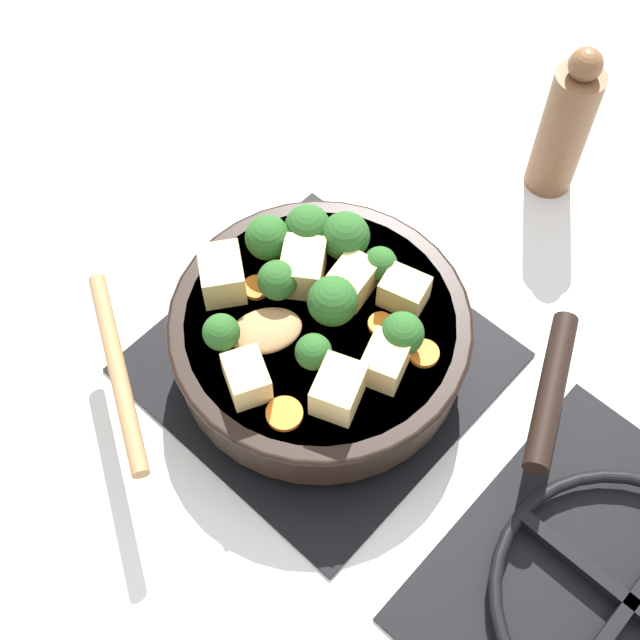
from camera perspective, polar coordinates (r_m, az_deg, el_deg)
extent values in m
plane|color=silver|center=(0.90, 0.00, -2.78)|extent=(2.40, 2.40, 0.00)
cube|color=black|center=(0.90, 0.00, -2.66)|extent=(0.31, 0.31, 0.01)
torus|color=black|center=(0.89, 0.00, -2.16)|extent=(0.24, 0.24, 0.01)
cube|color=black|center=(0.89, 0.00, -2.16)|extent=(0.01, 0.23, 0.01)
cube|color=black|center=(0.89, 0.00, -2.16)|extent=(0.23, 0.01, 0.01)
cube|color=black|center=(0.85, 18.91, -17.04)|extent=(0.31, 0.31, 0.01)
torus|color=black|center=(0.84, 19.23, -16.76)|extent=(0.24, 0.24, 0.01)
cube|color=black|center=(0.84, 19.23, -16.76)|extent=(0.01, 0.23, 0.01)
cube|color=black|center=(0.84, 19.23, -16.76)|extent=(0.23, 0.01, 0.01)
cylinder|color=black|center=(0.86, 0.00, -1.02)|extent=(0.28, 0.28, 0.06)
cylinder|color=#5B3316|center=(0.85, 0.00, -0.88)|extent=(0.26, 0.26, 0.05)
torus|color=black|center=(0.83, 0.00, -0.14)|extent=(0.29, 0.29, 0.01)
cylinder|color=black|center=(0.84, 14.59, -4.36)|extent=(0.15, 0.09, 0.02)
ellipsoid|color=#A87A4C|center=(0.82, -3.49, -0.69)|extent=(0.08, 0.08, 0.01)
cylinder|color=#A87A4C|center=(0.82, -12.83, -3.17)|extent=(0.12, 0.19, 0.02)
cube|color=#DBB770|center=(0.79, -4.92, -3.52)|extent=(0.05, 0.05, 0.03)
cube|color=#DBB770|center=(0.83, 5.40, 1.84)|extent=(0.04, 0.05, 0.03)
cube|color=#DBB770|center=(0.84, -6.30, 2.91)|extent=(0.06, 0.06, 0.04)
cube|color=#DBB770|center=(0.84, -1.10, 3.39)|extent=(0.06, 0.06, 0.04)
cube|color=#DBB770|center=(0.77, 1.18, -4.46)|extent=(0.06, 0.05, 0.04)
cube|color=#DBB770|center=(0.79, 4.15, -2.69)|extent=(0.05, 0.05, 0.04)
cube|color=#DBB770|center=(0.84, 1.91, 2.69)|extent=(0.05, 0.04, 0.03)
cylinder|color=#709956|center=(0.82, -6.21, -1.45)|extent=(0.01, 0.01, 0.01)
sphere|color=#285B23|center=(0.80, -6.34, -0.78)|extent=(0.03, 0.03, 0.03)
cylinder|color=#709956|center=(0.83, 0.79, 0.34)|extent=(0.01, 0.01, 0.01)
sphere|color=#285B23|center=(0.81, 0.81, 1.22)|extent=(0.05, 0.05, 0.05)
cylinder|color=#709956|center=(0.87, 1.59, 4.46)|extent=(0.01, 0.01, 0.01)
sphere|color=#285B23|center=(0.85, 1.63, 5.40)|extent=(0.05, 0.05, 0.05)
cylinder|color=#709956|center=(0.85, 3.79, 2.92)|extent=(0.01, 0.01, 0.01)
sphere|color=#285B23|center=(0.84, 3.86, 3.63)|extent=(0.03, 0.03, 0.03)
cylinder|color=#709956|center=(0.87, -3.29, 4.41)|extent=(0.01, 0.01, 0.01)
sphere|color=#285B23|center=(0.85, -3.37, 5.29)|extent=(0.04, 0.04, 0.04)
cylinder|color=#709956|center=(0.84, -2.68, 1.79)|extent=(0.01, 0.01, 0.01)
sphere|color=#285B23|center=(0.82, -2.74, 2.57)|extent=(0.04, 0.04, 0.04)
cylinder|color=#709956|center=(0.80, -0.42, -2.69)|extent=(0.01, 0.01, 0.01)
sphere|color=#285B23|center=(0.79, -0.43, -2.05)|extent=(0.03, 0.03, 0.03)
cylinder|color=#709956|center=(0.81, 5.15, -1.63)|extent=(0.01, 0.01, 0.01)
sphere|color=#285B23|center=(0.79, 5.27, -0.88)|extent=(0.04, 0.04, 0.04)
cylinder|color=#709956|center=(0.87, -0.78, 5.04)|extent=(0.01, 0.01, 0.01)
sphere|color=#285B23|center=(0.86, -0.80, 5.95)|extent=(0.04, 0.04, 0.04)
cylinder|color=orange|center=(0.78, -2.29, -6.01)|extent=(0.03, 0.03, 0.01)
cylinder|color=orange|center=(0.82, 6.66, -2.14)|extent=(0.03, 0.03, 0.01)
cylinder|color=orange|center=(0.83, 3.93, -0.26)|extent=(0.02, 0.02, 0.01)
cylinder|color=orange|center=(0.85, -4.10, 2.09)|extent=(0.03, 0.03, 0.01)
cylinder|color=brown|center=(1.01, 15.30, 11.54)|extent=(0.05, 0.05, 0.16)
sphere|color=brown|center=(0.95, 16.64, 15.41)|extent=(0.03, 0.03, 0.03)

